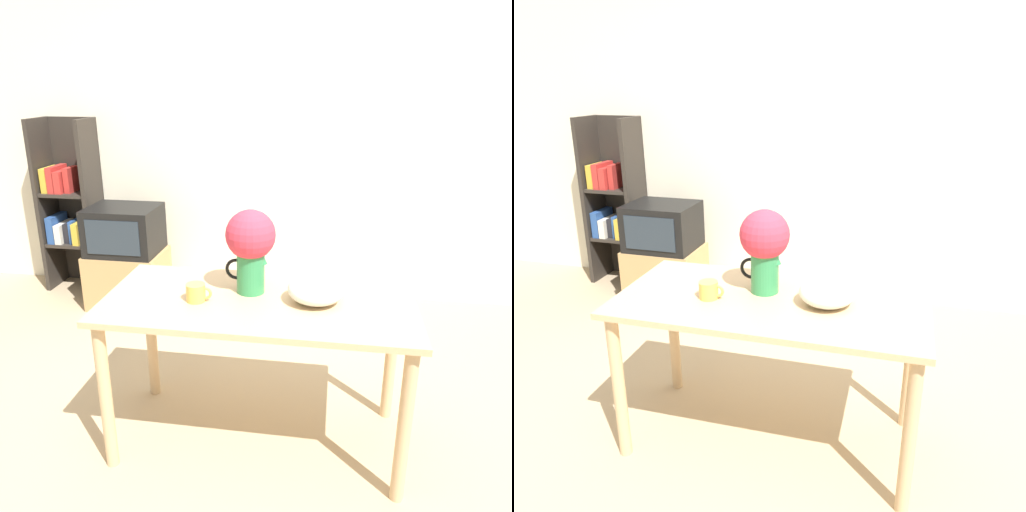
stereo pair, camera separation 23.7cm
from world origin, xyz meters
The scene contains 9 objects.
ground_plane centered at (0.00, 0.00, 0.00)m, with size 12.00×12.00×0.00m, color tan.
wall_back centered at (0.00, 2.03, 1.30)m, with size 8.00×0.05×2.60m.
table centered at (-0.04, 0.07, 0.68)m, with size 1.46×0.72×0.79m.
flower_vase centered at (-0.09, 0.16, 1.04)m, with size 0.24×0.24×0.41m.
coffee_mug centered at (-0.33, 0.01, 0.84)m, with size 0.12×0.09×0.08m.
white_bowl centered at (0.22, 0.09, 0.86)m, with size 0.26×0.26×0.13m.
tv_stand centered at (-1.36, 1.55, 0.23)m, with size 0.59×0.46×0.45m.
tv_set centered at (-1.36, 1.55, 0.64)m, with size 0.55×0.45×0.37m.
bookshelf centered at (-1.98, 1.86, 0.73)m, with size 0.47×0.34×1.47m.
Camera 2 is at (0.52, -2.00, 1.78)m, focal length 35.00 mm.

